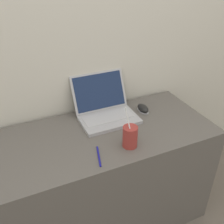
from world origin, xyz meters
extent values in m
cube|color=silver|center=(0.00, 0.60, 1.25)|extent=(7.00, 0.04, 2.50)
cube|color=#5B5651|center=(0.00, 0.28, 0.35)|extent=(1.29, 0.56, 0.71)
cube|color=#ADADB2|center=(0.09, 0.38, 0.72)|extent=(0.34, 0.21, 0.02)
cube|color=#B7B7BC|center=(0.09, 0.39, 0.73)|extent=(0.30, 0.12, 0.00)
cube|color=#ADADB2|center=(0.09, 0.53, 0.83)|extent=(0.34, 0.11, 0.22)
cube|color=#19284C|center=(0.09, 0.53, 0.84)|extent=(0.31, 0.09, 0.20)
cylinder|color=#9E332D|center=(0.09, 0.12, 0.76)|extent=(0.08, 0.08, 0.12)
cylinder|color=black|center=(0.09, 0.12, 0.82)|extent=(0.07, 0.07, 0.01)
cylinder|color=white|center=(0.08, 0.12, 0.84)|extent=(0.02, 0.07, 0.18)
ellipsoid|color=#B2B2B7|center=(0.33, 0.40, 0.71)|extent=(0.06, 0.11, 0.01)
ellipsoid|color=black|center=(0.33, 0.40, 0.73)|extent=(0.05, 0.10, 0.04)
cylinder|color=#191999|center=(-0.09, 0.11, 0.71)|extent=(0.05, 0.14, 0.01)
camera|label=1|loc=(-0.43, -0.82, 1.56)|focal=42.00mm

